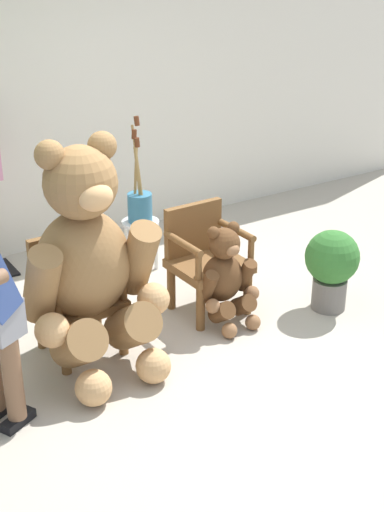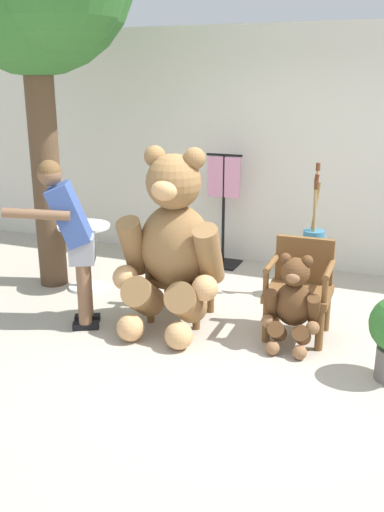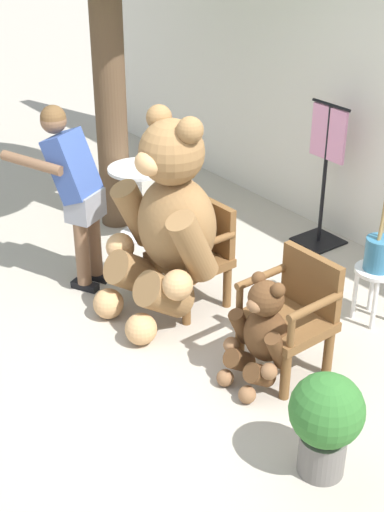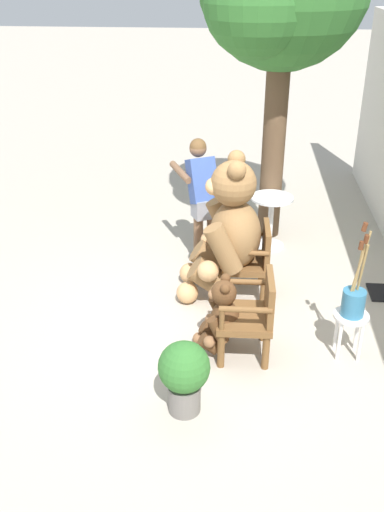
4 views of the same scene
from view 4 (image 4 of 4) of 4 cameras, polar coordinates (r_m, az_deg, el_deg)
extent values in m
plane|color=#B2A899|center=(6.21, 1.59, -6.28)|extent=(60.00, 60.00, 0.00)
cube|color=brown|center=(6.48, 5.30, -0.69)|extent=(0.58, 0.54, 0.07)
cylinder|color=brown|center=(6.78, 3.41, -1.37)|extent=(0.07, 0.07, 0.37)
cylinder|color=brown|center=(6.38, 3.38, -3.35)|extent=(0.07, 0.07, 0.37)
cylinder|color=brown|center=(6.80, 6.95, -1.46)|extent=(0.07, 0.07, 0.37)
cylinder|color=brown|center=(6.40, 7.14, -3.45)|extent=(0.07, 0.07, 0.37)
cube|color=brown|center=(6.38, 7.46, 1.19)|extent=(0.52, 0.08, 0.42)
cylinder|color=brown|center=(6.59, 5.35, 2.29)|extent=(0.07, 0.48, 0.06)
cylinder|color=brown|center=(6.63, 3.49, 1.48)|extent=(0.05, 0.05, 0.22)
cylinder|color=brown|center=(6.14, 5.45, 0.31)|extent=(0.07, 0.48, 0.06)
cylinder|color=brown|center=(6.19, 3.47, -0.54)|extent=(0.05, 0.05, 0.22)
cube|color=brown|center=(5.51, 5.21, -6.19)|extent=(0.57, 0.53, 0.07)
cylinder|color=brown|center=(5.82, 3.00, -6.69)|extent=(0.07, 0.07, 0.37)
cylinder|color=brown|center=(5.45, 2.92, -9.40)|extent=(0.07, 0.07, 0.37)
cylinder|color=brown|center=(5.84, 7.15, -6.79)|extent=(0.07, 0.07, 0.37)
cylinder|color=brown|center=(5.46, 7.38, -9.50)|extent=(0.07, 0.07, 0.37)
cube|color=brown|center=(5.40, 7.76, -4.08)|extent=(0.52, 0.07, 0.42)
cylinder|color=brown|center=(5.59, 5.27, -2.60)|extent=(0.07, 0.48, 0.06)
cylinder|color=brown|center=(5.64, 3.09, -3.50)|extent=(0.05, 0.05, 0.22)
cylinder|color=brown|center=(5.17, 5.37, -5.37)|extent=(0.07, 0.48, 0.06)
cylinder|color=brown|center=(5.22, 3.01, -6.32)|extent=(0.05, 0.05, 0.22)
ellipsoid|color=olive|center=(6.33, 4.35, 2.14)|extent=(0.69, 0.59, 0.78)
sphere|color=olive|center=(6.09, 4.18, 7.25)|extent=(0.49, 0.49, 0.49)
ellipsoid|color=tan|center=(6.11, 2.18, 6.98)|extent=(0.24, 0.19, 0.18)
sphere|color=black|center=(6.10, 2.19, 7.08)|extent=(0.07, 0.07, 0.07)
sphere|color=olive|center=(6.20, 4.48, 9.65)|extent=(0.19, 0.19, 0.19)
sphere|color=olive|center=(5.85, 4.51, 8.54)|extent=(0.19, 0.19, 0.19)
cylinder|color=olive|center=(6.65, 3.21, 3.50)|extent=(0.23, 0.44, 0.59)
sphere|color=tan|center=(6.78, 1.83, 1.59)|extent=(0.23, 0.23, 0.23)
cylinder|color=olive|center=(6.00, 3.13, 0.69)|extent=(0.23, 0.44, 0.59)
sphere|color=tan|center=(6.10, 1.61, -1.52)|extent=(0.23, 0.23, 0.23)
cylinder|color=olive|center=(6.70, 1.77, -0.30)|extent=(0.30, 0.49, 0.46)
sphere|color=tan|center=(6.83, -0.21, -1.71)|extent=(0.25, 0.25, 0.25)
cylinder|color=olive|center=(6.34, 1.64, -2.05)|extent=(0.30, 0.49, 0.46)
sphere|color=tan|center=(6.43, -0.47, -3.69)|extent=(0.25, 0.25, 0.25)
ellipsoid|color=brown|center=(5.53, 3.32, -6.37)|extent=(0.34, 0.29, 0.39)
sphere|color=brown|center=(5.37, 3.20, -3.72)|extent=(0.25, 0.25, 0.25)
ellipsoid|color=#8C603D|center=(5.38, 2.08, -3.85)|extent=(0.12, 0.09, 0.09)
sphere|color=black|center=(5.38, 2.08, -3.80)|extent=(0.04, 0.04, 0.04)
sphere|color=brown|center=(5.40, 3.38, -2.27)|extent=(0.10, 0.10, 0.10)
sphere|color=brown|center=(5.24, 3.35, -3.27)|extent=(0.10, 0.10, 0.10)
cylinder|color=brown|center=(5.68, 2.69, -5.34)|extent=(0.12, 0.22, 0.29)
sphere|color=#8C603D|center=(5.76, 1.89, -6.35)|extent=(0.12, 0.12, 0.12)
cylinder|color=brown|center=(5.38, 2.60, -7.42)|extent=(0.12, 0.22, 0.29)
sphere|color=#8C603D|center=(5.45, 1.75, -8.57)|extent=(0.12, 0.12, 0.12)
cylinder|color=brown|center=(5.74, 1.84, -7.50)|extent=(0.15, 0.24, 0.23)
sphere|color=#8C603D|center=(5.81, 0.67, -8.24)|extent=(0.12, 0.12, 0.12)
cylinder|color=brown|center=(5.57, 1.77, -8.72)|extent=(0.15, 0.24, 0.23)
sphere|color=#8C603D|center=(5.62, 0.55, -9.59)|extent=(0.12, 0.12, 0.12)
cube|color=black|center=(7.37, 1.91, -0.22)|extent=(0.25, 0.19, 0.06)
cylinder|color=brown|center=(7.17, 1.96, 2.89)|extent=(0.12, 0.12, 0.82)
cube|color=black|center=(7.30, 0.62, -0.47)|extent=(0.25, 0.19, 0.06)
cylinder|color=brown|center=(7.11, 0.64, 2.67)|extent=(0.12, 0.12, 0.82)
cube|color=gray|center=(7.03, 1.33, 4.86)|extent=(0.33, 0.37, 0.24)
cube|color=#385199|center=(6.99, 1.05, 7.58)|extent=(0.48, 0.46, 0.58)
sphere|color=brown|center=(7.01, 0.60, 10.70)|extent=(0.21, 0.21, 0.21)
sphere|color=brown|center=(7.00, 0.60, 10.86)|extent=(0.21, 0.21, 0.21)
cylinder|color=brown|center=(7.13, -1.16, 8.39)|extent=(0.54, 0.33, 0.13)
cylinder|color=brown|center=(7.11, 2.46, 6.85)|extent=(0.19, 0.15, 0.51)
cylinder|color=white|center=(5.66, 15.64, -5.79)|extent=(0.34, 0.34, 0.03)
cylinder|color=white|center=(5.72, 16.48, -8.28)|extent=(0.04, 0.04, 0.43)
cylinder|color=white|center=(5.88, 16.16, -7.16)|extent=(0.04, 0.04, 0.43)
cylinder|color=white|center=(5.68, 14.51, -8.25)|extent=(0.04, 0.04, 0.43)
cylinder|color=white|center=(5.84, 14.25, -7.13)|extent=(0.04, 0.04, 0.43)
cylinder|color=teal|center=(5.58, 15.82, -4.54)|extent=(0.22, 0.22, 0.26)
cylinder|color=#997A47|center=(5.41, 16.27, -1.40)|extent=(0.05, 0.15, 0.79)
cylinder|color=#592D19|center=(5.23, 16.89, 2.81)|extent=(0.05, 0.06, 0.09)
cylinder|color=#997A47|center=(5.46, 16.10, -2.23)|extent=(0.05, 0.07, 0.61)
cylinder|color=#592D19|center=(5.31, 16.57, 1.02)|extent=(0.05, 0.05, 0.08)
cylinder|color=#997A47|center=(5.46, 16.51, -1.92)|extent=(0.09, 0.06, 0.67)
cylinder|color=#592D19|center=(5.29, 17.05, 1.65)|extent=(0.05, 0.05, 0.09)
cylinder|color=silver|center=(7.52, 8.02, 5.78)|extent=(0.56, 0.56, 0.03)
cylinder|color=silver|center=(7.66, 7.84, 3.28)|extent=(0.07, 0.07, 0.69)
cylinder|color=silver|center=(7.80, 7.69, 1.06)|extent=(0.40, 0.40, 0.03)
cylinder|color=brown|center=(7.73, 8.19, 11.33)|extent=(0.30, 0.30, 2.68)
sphere|color=#33702D|center=(6.92, 6.60, 23.89)|extent=(1.23, 1.23, 1.23)
cylinder|color=slate|center=(5.02, -0.77, -13.98)|extent=(0.28, 0.28, 0.26)
sphere|color=#33702D|center=(4.80, -0.80, -11.02)|extent=(0.44, 0.44, 0.44)
camera|label=1|loc=(8.58, -25.73, 20.89)|focal=50.00mm
camera|label=2|loc=(6.05, -45.37, 8.01)|focal=40.00mm
camera|label=3|loc=(3.35, -55.92, 10.74)|focal=50.00mm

